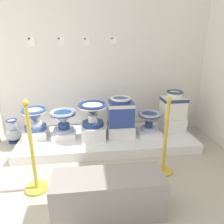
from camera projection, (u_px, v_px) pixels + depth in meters
name	position (u px, v px, depth m)	size (l,w,h in m)	color
ground_plane	(121.00, 207.00, 2.04)	(5.38, 5.25, 0.02)	#B2A899
wall_back	(103.00, 39.00, 3.29)	(3.58, 0.06, 3.10)	silver
display_platform	(108.00, 140.00, 3.26)	(2.61, 0.97, 0.13)	white
plinth_block_central_ornate	(36.00, 133.00, 3.18)	(0.34, 0.31, 0.13)	white
antique_toilet_central_ornate	(34.00, 117.00, 3.10)	(0.36, 0.36, 0.32)	#365390
plinth_block_pale_glazed	(65.00, 133.00, 3.21)	(0.34, 0.38, 0.09)	white
antique_toilet_pale_glazed	(63.00, 118.00, 3.13)	(0.39, 0.39, 0.32)	#A6B3CE
plinth_block_rightmost	(93.00, 132.00, 3.11)	(0.34, 0.38, 0.21)	white
antique_toilet_rightmost	(93.00, 111.00, 3.01)	(0.41, 0.41, 0.34)	navy
plinth_block_tall_cobalt	(120.00, 129.00, 3.25)	(0.40, 0.38, 0.17)	white
antique_toilet_tall_cobalt	(121.00, 111.00, 3.15)	(0.38, 0.33, 0.43)	#2C4695
plinth_block_broad_patterned	(148.00, 132.00, 3.29)	(0.34, 0.35, 0.06)	white
antique_toilet_broad_patterned	(149.00, 118.00, 3.22)	(0.35, 0.35, 0.29)	#A2AED7
plinth_block_slender_white	(172.00, 123.00, 3.42)	(0.36, 0.35, 0.23)	white
antique_toilet_slender_white	(174.00, 104.00, 3.31)	(0.37, 0.28, 0.43)	white
info_placard_first	(31.00, 41.00, 3.14)	(0.10, 0.01, 0.14)	white
info_placard_second	(61.00, 41.00, 3.19)	(0.09, 0.01, 0.13)	white
info_placard_third	(87.00, 41.00, 3.23)	(0.09, 0.01, 0.13)	white
info_placard_fourth	(114.00, 41.00, 3.28)	(0.10, 0.01, 0.11)	white
decorative_vase_corner	(13.00, 133.00, 3.28)	(0.24, 0.24, 0.38)	navy
stanchion_post_near_left	(34.00, 164.00, 2.17)	(0.24, 0.24, 1.00)	gold
stanchion_post_near_right	(165.00, 149.00, 2.47)	(0.22, 0.22, 0.95)	gold
museum_bench	(109.00, 195.00, 1.90)	(0.99, 0.36, 0.40)	gray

